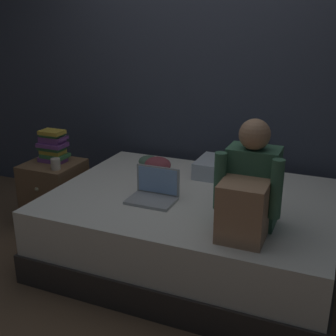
% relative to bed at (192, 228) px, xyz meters
% --- Properties ---
extents(ground_plane, '(8.00, 8.00, 0.00)m').
position_rel_bed_xyz_m(ground_plane, '(-0.20, -0.30, -0.26)').
color(ground_plane, brown).
extents(wall_back, '(5.60, 0.10, 2.70)m').
position_rel_bed_xyz_m(wall_back, '(-0.20, 0.90, 1.09)').
color(wall_back, '#383D4C').
rests_on(wall_back, ground_plane).
extents(bed, '(2.00, 1.50, 0.53)m').
position_rel_bed_xyz_m(bed, '(0.00, 0.00, 0.00)').
color(bed, '#332D2B').
rests_on(bed, ground_plane).
extents(nightstand, '(0.44, 0.46, 0.56)m').
position_rel_bed_xyz_m(nightstand, '(-1.30, 0.11, 0.02)').
color(nightstand, brown).
rests_on(nightstand, ground_plane).
extents(person_sitting, '(0.39, 0.44, 0.65)m').
position_rel_bed_xyz_m(person_sitting, '(0.47, -0.37, 0.52)').
color(person_sitting, '#38664C').
rests_on(person_sitting, bed).
extents(laptop, '(0.32, 0.23, 0.22)m').
position_rel_bed_xyz_m(laptop, '(-0.22, -0.19, 0.32)').
color(laptop, '#9EA0A5').
rests_on(laptop, bed).
extents(pillow, '(0.56, 0.36, 0.13)m').
position_rel_bed_xyz_m(pillow, '(0.17, 0.45, 0.33)').
color(pillow, silver).
rests_on(pillow, bed).
extents(book_stack, '(0.24, 0.16, 0.28)m').
position_rel_bed_xyz_m(book_stack, '(-1.31, 0.15, 0.44)').
color(book_stack, '#703D84').
rests_on(book_stack, nightstand).
extents(mug, '(0.08, 0.08, 0.09)m').
position_rel_bed_xyz_m(mug, '(-1.17, -0.01, 0.35)').
color(mug, '#BCB2A3').
rests_on(mug, nightstand).
extents(clothes_pile, '(0.31, 0.25, 0.12)m').
position_rel_bed_xyz_m(clothes_pile, '(-0.46, 0.37, 0.32)').
color(clothes_pile, gray).
rests_on(clothes_pile, bed).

